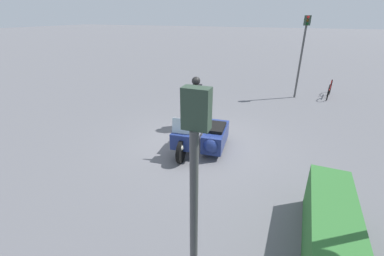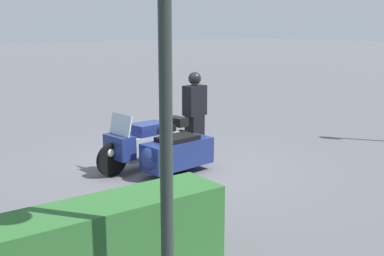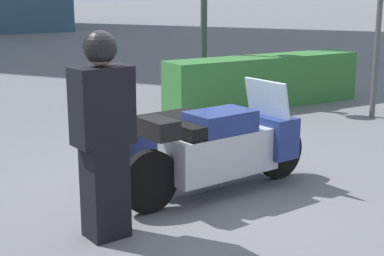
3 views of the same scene
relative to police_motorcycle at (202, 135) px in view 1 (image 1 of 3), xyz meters
The scene contains 6 objects.
ground_plane 0.63m from the police_motorcycle, 166.73° to the right, with size 160.00×160.00×0.00m, color slate.
police_motorcycle is the anchor object (origin of this frame).
officer_rider 1.71m from the police_motorcycle, 151.73° to the right, with size 0.51×0.35×1.78m.
traffic_light_near 4.71m from the police_motorcycle, 19.46° to the left, with size 0.23×0.26×3.03m.
traffic_light_far 7.15m from the police_motorcycle, 160.98° to the left, with size 0.22×0.28×3.59m.
bicycle_parked 8.18m from the police_motorcycle, 152.83° to the left, with size 1.81×0.31×0.79m.
Camera 1 is at (6.63, 2.39, 3.62)m, focal length 24.00 mm.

